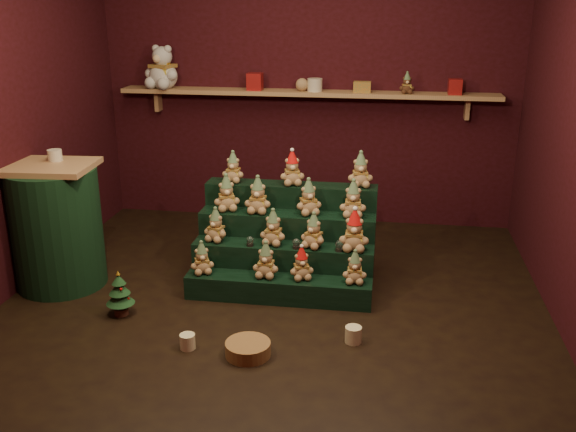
% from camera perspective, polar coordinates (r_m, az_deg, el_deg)
% --- Properties ---
extents(ground, '(4.00, 4.00, 0.00)m').
position_cam_1_polar(ground, '(4.80, -1.35, -7.95)').
color(ground, black).
rests_on(ground, ground).
extents(back_wall, '(4.00, 0.10, 2.80)m').
position_cam_1_polar(back_wall, '(6.35, 1.86, 11.99)').
color(back_wall, black).
rests_on(back_wall, ground).
extents(front_wall, '(4.00, 0.10, 2.80)m').
position_cam_1_polar(front_wall, '(2.42, -10.15, 0.01)').
color(front_wall, black).
rests_on(front_wall, ground).
extents(back_shelf, '(3.60, 0.26, 0.24)m').
position_cam_1_polar(back_shelf, '(6.19, 1.64, 10.83)').
color(back_shelf, '#AE7F57').
rests_on(back_shelf, ground).
extents(riser_tier_front, '(1.40, 0.22, 0.18)m').
position_cam_1_polar(riser_tier_front, '(4.84, -0.88, -6.49)').
color(riser_tier_front, black).
rests_on(riser_tier_front, ground).
extents(riser_tier_midfront, '(1.40, 0.22, 0.36)m').
position_cam_1_polar(riser_tier_midfront, '(5.00, -0.46, -4.49)').
color(riser_tier_midfront, black).
rests_on(riser_tier_midfront, ground).
extents(riser_tier_midback, '(1.40, 0.22, 0.54)m').
position_cam_1_polar(riser_tier_midback, '(5.17, -0.07, -2.62)').
color(riser_tier_midback, black).
rests_on(riser_tier_midback, ground).
extents(riser_tier_back, '(1.40, 0.22, 0.72)m').
position_cam_1_polar(riser_tier_back, '(5.34, 0.29, -0.86)').
color(riser_tier_back, black).
rests_on(riser_tier_back, ground).
extents(teddy_0, '(0.23, 0.22, 0.25)m').
position_cam_1_polar(teddy_0, '(4.88, -7.67, -3.69)').
color(teddy_0, tan).
rests_on(teddy_0, riser_tier_front).
extents(teddy_1, '(0.20, 0.18, 0.27)m').
position_cam_1_polar(teddy_1, '(4.78, -1.98, -3.92)').
color(teddy_1, tan).
rests_on(teddy_1, riser_tier_front).
extents(teddy_2, '(0.22, 0.21, 0.25)m').
position_cam_1_polar(teddy_2, '(4.74, 1.20, -4.21)').
color(teddy_2, tan).
rests_on(teddy_2, riser_tier_front).
extents(teddy_3, '(0.19, 0.17, 0.25)m').
position_cam_1_polar(teddy_3, '(4.71, 5.96, -4.53)').
color(teddy_3, tan).
rests_on(teddy_3, riser_tier_front).
extents(teddy_4, '(0.23, 0.21, 0.26)m').
position_cam_1_polar(teddy_4, '(5.00, -6.43, -0.78)').
color(teddy_4, tan).
rests_on(teddy_4, riser_tier_midfront).
extents(teddy_5, '(0.22, 0.20, 0.28)m').
position_cam_1_polar(teddy_5, '(4.90, -1.33, -1.01)').
color(teddy_5, tan).
rests_on(teddy_5, riser_tier_midfront).
extents(teddy_6, '(0.24, 0.23, 0.27)m').
position_cam_1_polar(teddy_6, '(4.85, 2.30, -1.30)').
color(teddy_6, tan).
rests_on(teddy_6, riser_tier_midfront).
extents(teddy_7, '(0.23, 0.21, 0.31)m').
position_cam_1_polar(teddy_7, '(4.81, 5.92, -1.28)').
color(teddy_7, tan).
rests_on(teddy_7, riser_tier_midfront).
extents(teddy_8, '(0.26, 0.25, 0.29)m').
position_cam_1_polar(teddy_8, '(5.14, -5.49, 2.06)').
color(teddy_8, tan).
rests_on(teddy_8, riser_tier_midback).
extents(teddy_9, '(0.21, 0.19, 0.29)m').
position_cam_1_polar(teddy_9, '(5.06, -2.69, 1.88)').
color(teddy_9, tan).
rests_on(teddy_9, riser_tier_midback).
extents(teddy_10, '(0.26, 0.25, 0.28)m').
position_cam_1_polar(teddy_10, '(5.02, 1.83, 1.71)').
color(teddy_10, tan).
rests_on(teddy_10, riser_tier_midback).
extents(teddy_11, '(0.21, 0.19, 0.29)m').
position_cam_1_polar(teddy_11, '(4.99, 5.82, 1.54)').
color(teddy_11, tan).
rests_on(teddy_11, riser_tier_midback).
extents(teddy_12, '(0.19, 0.17, 0.25)m').
position_cam_1_polar(teddy_12, '(5.28, -4.90, 4.36)').
color(teddy_12, tan).
rests_on(teddy_12, riser_tier_back).
extents(teddy_13, '(0.24, 0.22, 0.27)m').
position_cam_1_polar(teddy_13, '(5.18, 0.37, 4.27)').
color(teddy_13, tan).
rests_on(teddy_13, riser_tier_back).
extents(teddy_14, '(0.23, 0.21, 0.28)m').
position_cam_1_polar(teddy_14, '(5.16, 6.46, 4.12)').
color(teddy_14, tan).
rests_on(teddy_14, riser_tier_back).
extents(snow_globe_a, '(0.06, 0.06, 0.08)m').
position_cam_1_polar(snow_globe_a, '(4.91, -3.40, -2.25)').
color(snow_globe_a, black).
rests_on(snow_globe_a, riser_tier_midfront).
extents(snow_globe_b, '(0.06, 0.06, 0.08)m').
position_cam_1_polar(snow_globe_b, '(4.85, 0.74, -2.47)').
color(snow_globe_b, black).
rests_on(snow_globe_b, riser_tier_midfront).
extents(snow_globe_c, '(0.06, 0.06, 0.09)m').
position_cam_1_polar(snow_globe_c, '(4.81, 4.59, -2.64)').
color(snow_globe_c, black).
rests_on(snow_globe_c, riser_tier_midfront).
extents(side_table, '(0.68, 0.68, 0.98)m').
position_cam_1_polar(side_table, '(5.27, -19.86, -0.86)').
color(side_table, '#AE7F57').
rests_on(side_table, ground).
extents(table_ornament, '(0.11, 0.11, 0.09)m').
position_cam_1_polar(table_ornament, '(5.21, -20.01, 5.10)').
color(table_ornament, beige).
rests_on(table_ornament, side_table).
extents(mini_christmas_tree, '(0.20, 0.20, 0.34)m').
position_cam_1_polar(mini_christmas_tree, '(4.75, -14.73, -6.67)').
color(mini_christmas_tree, '#412217').
rests_on(mini_christmas_tree, ground).
extents(mug_left, '(0.10, 0.10, 0.10)m').
position_cam_1_polar(mug_left, '(4.29, -8.92, -10.96)').
color(mug_left, beige).
rests_on(mug_left, ground).
extents(mug_right, '(0.11, 0.11, 0.11)m').
position_cam_1_polar(mug_right, '(4.32, 5.83, -10.45)').
color(mug_right, beige).
rests_on(mug_right, ground).
extents(wicker_basket, '(0.36, 0.36, 0.09)m').
position_cam_1_polar(wicker_basket, '(4.17, -3.58, -11.70)').
color(wicker_basket, olive).
rests_on(wicker_basket, ground).
extents(white_bear, '(0.46, 0.43, 0.51)m').
position_cam_1_polar(white_bear, '(6.45, -11.10, 13.35)').
color(white_bear, silver).
rests_on(white_bear, back_shelf).
extents(brown_bear, '(0.15, 0.14, 0.19)m').
position_cam_1_polar(brown_bear, '(6.10, 10.52, 11.54)').
color(brown_bear, '#52311B').
rests_on(brown_bear, back_shelf).
extents(gift_tin_red_a, '(0.14, 0.14, 0.16)m').
position_cam_1_polar(gift_tin_red_a, '(6.24, -2.95, 11.85)').
color(gift_tin_red_a, maroon).
rests_on(gift_tin_red_a, back_shelf).
extents(gift_tin_cream, '(0.14, 0.14, 0.12)m').
position_cam_1_polar(gift_tin_cream, '(6.15, 2.40, 11.57)').
color(gift_tin_cream, beige).
rests_on(gift_tin_cream, back_shelf).
extents(gift_tin_red_b, '(0.12, 0.12, 0.14)m').
position_cam_1_polar(gift_tin_red_b, '(6.14, 14.62, 11.07)').
color(gift_tin_red_b, maroon).
rests_on(gift_tin_red_b, back_shelf).
extents(shelf_plush_ball, '(0.12, 0.12, 0.12)m').
position_cam_1_polar(shelf_plush_ball, '(6.16, 1.25, 11.60)').
color(shelf_plush_ball, tan).
rests_on(shelf_plush_ball, back_shelf).
extents(scarf_gift_box, '(0.16, 0.10, 0.10)m').
position_cam_1_polar(scarf_gift_box, '(6.12, 6.61, 11.33)').
color(scarf_gift_box, '#C4621B').
rests_on(scarf_gift_box, back_shelf).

